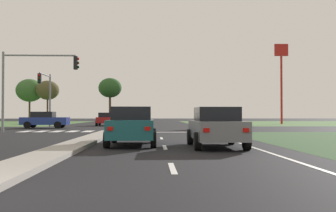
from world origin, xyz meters
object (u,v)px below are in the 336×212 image
object	(u,v)px
car_grey_fourth	(216,127)
car_teal_near	(132,126)
treeline_fourth	(110,88)
car_black_sixth	(119,117)
treeline_third	(48,90)
car_red_second	(106,119)
traffic_signal_far_left	(46,90)
traffic_signal_near_left	(31,76)
treeline_second	(30,90)
car_blue_fifth	(45,120)
fastfood_pole_sign	(281,65)
pedestrian_at_median	(127,115)

from	to	relation	value
car_grey_fourth	car_teal_near	bearing A→B (deg)	160.15
car_grey_fourth	treeline_fourth	distance (m)	52.96
car_black_sixth	treeline_third	xyz separation A→B (m)	(-12.34, 3.38, 4.55)
car_red_second	traffic_signal_far_left	distance (m)	8.41
traffic_signal_near_left	car_teal_near	bearing A→B (deg)	-58.05
treeline_third	traffic_signal_far_left	bearing A→B (deg)	-75.90
treeline_second	car_blue_fifth	bearing A→B (deg)	-71.04
car_red_second	fastfood_pole_sign	xyz separation A→B (m)	(22.56, 7.07, 7.13)
car_grey_fourth	fastfood_pole_sign	world-z (taller)	fastfood_pole_sign
treeline_third	traffic_signal_near_left	bearing A→B (deg)	-77.18
treeline_second	fastfood_pole_sign	bearing A→B (deg)	-23.34
traffic_signal_far_left	car_blue_fifth	bearing A→B (deg)	-77.65
car_black_sixth	traffic_signal_far_left	xyz separation A→B (m)	(-5.28, -24.73, 2.92)
car_teal_near	traffic_signal_far_left	size ratio (longest dim) A/B	0.85
traffic_signal_near_left	treeline_second	bearing A→B (deg)	106.83
car_grey_fourth	traffic_signal_near_left	xyz separation A→B (m)	(-11.09, 13.70, 3.21)
car_red_second	car_grey_fourth	size ratio (longest dim) A/B	0.94
car_teal_near	car_blue_fifth	distance (m)	23.39
car_blue_fifth	pedestrian_at_median	xyz separation A→B (m)	(7.05, 8.52, 0.48)
traffic_signal_far_left	pedestrian_at_median	xyz separation A→B (m)	(7.64, 5.85, -2.46)
pedestrian_at_median	treeline_second	distance (m)	29.98
car_teal_near	car_grey_fourth	xyz separation A→B (m)	(3.28, -1.18, -0.01)
car_red_second	traffic_signal_near_left	world-z (taller)	traffic_signal_near_left
car_grey_fourth	fastfood_pole_sign	size ratio (longest dim) A/B	0.42
car_teal_near	treeline_second	size ratio (longest dim) A/B	0.63
traffic_signal_far_left	car_black_sixth	bearing A→B (deg)	77.95
traffic_signal_near_left	treeline_third	bearing A→B (deg)	102.82
car_teal_near	traffic_signal_near_left	distance (m)	15.10
car_blue_fifth	treeline_second	xyz separation A→B (m)	(-11.02, 32.08, 4.62)
car_black_sixth	pedestrian_at_median	distance (m)	19.04
fastfood_pole_sign	treeline_fourth	xyz separation A→B (m)	(-24.30, 13.63, -2.23)
car_red_second	car_grey_fourth	world-z (taller)	car_grey_fourth
car_blue_fifth	traffic_signal_far_left	bearing A→B (deg)	-167.65
pedestrian_at_median	treeline_second	size ratio (longest dim) A/B	0.25
car_red_second	car_grey_fourth	bearing A→B (deg)	103.99
car_teal_near	treeline_third	size ratio (longest dim) A/B	0.66
car_black_sixth	treeline_fourth	distance (m)	5.45
pedestrian_at_median	car_blue_fifth	bearing A→B (deg)	-87.00
pedestrian_at_median	treeline_second	bearing A→B (deg)	170.10
car_black_sixth	treeline_second	xyz separation A→B (m)	(-15.71, 4.67, 4.59)
treeline_second	treeline_third	world-z (taller)	treeline_second
traffic_signal_far_left	treeline_second	bearing A→B (deg)	109.54
treeline_second	car_red_second	bearing A→B (deg)	-56.29
car_red_second	fastfood_pole_sign	distance (m)	24.69
treeline_second	traffic_signal_near_left	bearing A→B (deg)	-73.17
car_teal_near	traffic_signal_far_left	distance (m)	26.25
car_teal_near	car_red_second	size ratio (longest dim) A/B	1.10
pedestrian_at_median	fastfood_pole_sign	xyz separation A→B (m)	(20.23, 7.03, 6.62)
car_teal_near	traffic_signal_near_left	bearing A→B (deg)	121.95
car_black_sixth	fastfood_pole_sign	xyz separation A→B (m)	(22.58, -11.85, 7.08)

